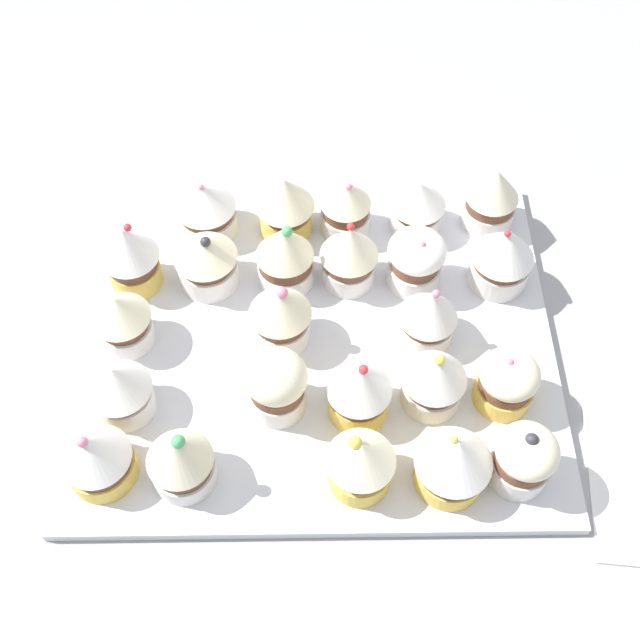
% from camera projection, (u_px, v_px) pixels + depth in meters
% --- Properties ---
extents(ground_plane, '(1.80, 1.80, 0.03)m').
position_uv_depth(ground_plane, '(320.00, 351.00, 0.79)').
color(ground_plane, '#9E9EA3').
extents(baking_tray, '(0.46, 0.39, 0.01)m').
position_uv_depth(baking_tray, '(320.00, 340.00, 0.77)').
color(baking_tray, silver).
rests_on(baking_tray, ground_plane).
extents(cupcake_0, '(0.06, 0.06, 0.07)m').
position_uv_depth(cupcake_0, '(102.00, 456.00, 0.66)').
color(cupcake_0, '#EFC651').
rests_on(cupcake_0, baking_tray).
extents(cupcake_1, '(0.06, 0.06, 0.08)m').
position_uv_depth(cupcake_1, '(186.00, 459.00, 0.66)').
color(cupcake_1, white).
rests_on(cupcake_1, baking_tray).
extents(cupcake_2, '(0.06, 0.06, 0.07)m').
position_uv_depth(cupcake_2, '(366.00, 462.00, 0.66)').
color(cupcake_2, '#EFC651').
rests_on(cupcake_2, baking_tray).
extents(cupcake_3, '(0.07, 0.07, 0.07)m').
position_uv_depth(cupcake_3, '(459.00, 461.00, 0.66)').
color(cupcake_3, '#EFC651').
rests_on(cupcake_3, baking_tray).
extents(cupcake_4, '(0.05, 0.05, 0.07)m').
position_uv_depth(cupcake_4, '(530.00, 458.00, 0.66)').
color(cupcake_4, white).
rests_on(cupcake_4, baking_tray).
extents(cupcake_5, '(0.06, 0.06, 0.07)m').
position_uv_depth(cupcake_5, '(125.00, 388.00, 0.70)').
color(cupcake_5, white).
rests_on(cupcake_5, baking_tray).
extents(cupcake_6, '(0.06, 0.06, 0.07)m').
position_uv_depth(cupcake_6, '(282.00, 384.00, 0.70)').
color(cupcake_6, white).
rests_on(cupcake_6, baking_tray).
extents(cupcake_7, '(0.06, 0.06, 0.08)m').
position_uv_depth(cupcake_7, '(365.00, 389.00, 0.69)').
color(cupcake_7, '#EFC651').
rests_on(cupcake_7, baking_tray).
extents(cupcake_8, '(0.06, 0.06, 0.08)m').
position_uv_depth(cupcake_8, '(440.00, 377.00, 0.70)').
color(cupcake_8, white).
rests_on(cupcake_8, baking_tray).
extents(cupcake_9, '(0.05, 0.05, 0.06)m').
position_uv_depth(cupcake_9, '(512.00, 382.00, 0.71)').
color(cupcake_9, '#EFC651').
rests_on(cupcake_9, baking_tray).
extents(cupcake_10, '(0.06, 0.06, 0.07)m').
position_uv_depth(cupcake_10, '(127.00, 317.00, 0.74)').
color(cupcake_10, white).
rests_on(cupcake_10, baking_tray).
extents(cupcake_11, '(0.06, 0.06, 0.08)m').
position_uv_depth(cupcake_11, '(286.00, 315.00, 0.73)').
color(cupcake_11, white).
rests_on(cupcake_11, baking_tray).
extents(cupcake_12, '(0.06, 0.06, 0.08)m').
position_uv_depth(cupcake_12, '(434.00, 313.00, 0.74)').
color(cupcake_12, white).
rests_on(cupcake_12, baking_tray).
extents(cupcake_13, '(0.06, 0.06, 0.08)m').
position_uv_depth(cupcake_13, '(135.00, 255.00, 0.77)').
color(cupcake_13, '#EFC651').
rests_on(cupcake_13, baking_tray).
extents(cupcake_14, '(0.06, 0.06, 0.07)m').
position_uv_depth(cupcake_14, '(211.00, 259.00, 0.78)').
color(cupcake_14, white).
rests_on(cupcake_14, baking_tray).
extents(cupcake_15, '(0.06, 0.06, 0.08)m').
position_uv_depth(cupcake_15, '(290.00, 255.00, 0.77)').
color(cupcake_15, white).
rests_on(cupcake_15, baking_tray).
extents(cupcake_16, '(0.06, 0.06, 0.08)m').
position_uv_depth(cupcake_16, '(354.00, 254.00, 0.77)').
color(cupcake_16, white).
rests_on(cupcake_16, baking_tray).
extents(cupcake_17, '(0.06, 0.06, 0.07)m').
position_uv_depth(cupcake_17, '(421.00, 260.00, 0.78)').
color(cupcake_17, white).
rests_on(cupcake_17, baking_tray).
extents(cupcake_18, '(0.06, 0.06, 0.08)m').
position_uv_depth(cupcake_18, '(508.00, 256.00, 0.77)').
color(cupcake_18, white).
rests_on(cupcake_18, baking_tray).
extents(cupcake_19, '(0.06, 0.06, 0.07)m').
position_uv_depth(cupcake_19, '(210.00, 207.00, 0.82)').
color(cupcake_19, white).
rests_on(cupcake_19, baking_tray).
extents(cupcake_20, '(0.06, 0.06, 0.08)m').
position_uv_depth(cupcake_20, '(290.00, 204.00, 0.81)').
color(cupcake_20, '#EFC651').
rests_on(cupcake_20, baking_tray).
extents(cupcake_21, '(0.05, 0.05, 0.07)m').
position_uv_depth(cupcake_21, '(351.00, 206.00, 0.82)').
color(cupcake_21, white).
rests_on(cupcake_21, baking_tray).
extents(cupcake_22, '(0.06, 0.06, 0.06)m').
position_uv_depth(cupcake_22, '(422.00, 205.00, 0.82)').
color(cupcake_22, white).
rests_on(cupcake_22, baking_tray).
extents(cupcake_23, '(0.06, 0.06, 0.08)m').
position_uv_depth(cupcake_23, '(497.00, 197.00, 0.82)').
color(cupcake_23, white).
rests_on(cupcake_23, baking_tray).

